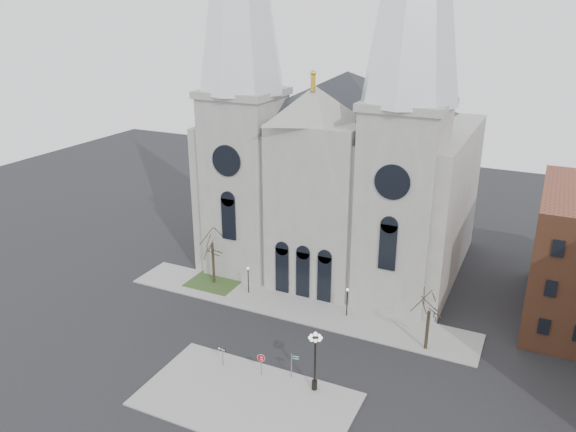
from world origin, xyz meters
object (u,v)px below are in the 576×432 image
at_px(stop_sign, 261,360).
at_px(globe_lamp, 315,354).
at_px(street_name_sign, 292,364).
at_px(one_way_sign, 223,353).

bearing_deg(stop_sign, globe_lamp, 13.86).
relative_size(globe_lamp, street_name_sign, 2.33).
height_order(one_way_sign, street_name_sign, street_name_sign).
distance_m(stop_sign, one_way_sign, 3.88).
bearing_deg(stop_sign, street_name_sign, 29.18).
relative_size(stop_sign, globe_lamp, 0.38).
bearing_deg(street_name_sign, one_way_sign, 179.37).
relative_size(one_way_sign, street_name_sign, 0.80).
relative_size(globe_lamp, one_way_sign, 2.91).
bearing_deg(street_name_sign, stop_sign, -172.77).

